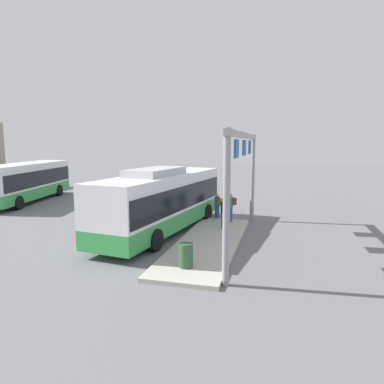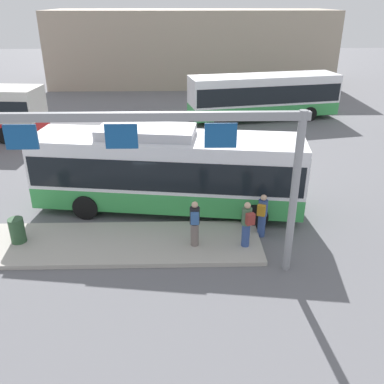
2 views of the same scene
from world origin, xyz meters
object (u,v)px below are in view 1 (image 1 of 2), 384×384
(bus_background_right, at_px, (27,180))
(person_waiting_near, at_px, (218,206))
(person_waiting_mid, at_px, (224,212))
(bus_main, at_px, (163,198))
(person_boarding, at_px, (231,206))
(trash_bin, at_px, (186,255))

(bus_background_right, bearing_deg, person_waiting_near, 68.30)
(person_waiting_near, height_order, person_waiting_mid, person_waiting_mid)
(bus_main, bearing_deg, person_boarding, -41.59)
(bus_background_right, height_order, person_boarding, bus_background_right)
(person_waiting_mid, bearing_deg, bus_main, 18.69)
(bus_background_right, bearing_deg, person_boarding, 66.58)
(bus_main, distance_m, person_waiting_mid, 3.36)
(person_waiting_near, distance_m, trash_bin, 8.66)
(bus_main, distance_m, bus_background_right, 15.32)
(person_boarding, bearing_deg, person_waiting_mid, 69.61)
(bus_main, height_order, person_waiting_near, bus_main)
(bus_background_right, relative_size, person_waiting_mid, 6.48)
(person_waiting_mid, bearing_deg, bus_background_right, -16.51)
(person_boarding, bearing_deg, person_waiting_near, -55.09)
(person_boarding, xyz_separation_m, person_waiting_near, (0.70, 0.90, -0.16))
(bus_main, height_order, person_waiting_mid, bus_main)
(bus_main, bearing_deg, person_waiting_near, -25.96)
(bus_main, relative_size, person_waiting_mid, 6.50)
(bus_main, relative_size, trash_bin, 12.07)
(person_waiting_near, height_order, trash_bin, person_waiting_near)
(person_boarding, bearing_deg, bus_main, 23.19)
(person_boarding, relative_size, person_waiting_near, 1.00)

